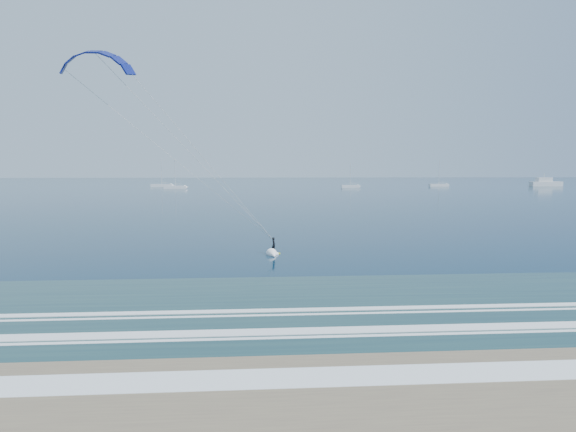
{
  "coord_description": "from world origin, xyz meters",
  "views": [
    {
      "loc": [
        -5.86,
        -20.25,
        8.45
      ],
      "look_at": [
        -2.5,
        25.05,
        4.22
      ],
      "focal_mm": 32.0,
      "sensor_mm": 36.0,
      "label": 1
    }
  ],
  "objects_px": {
    "sailboat_2": "(162,185)",
    "sailboat_4": "(439,185)",
    "motor_yacht": "(545,183)",
    "sailboat_1": "(175,187)",
    "sailboat_3": "(350,186)",
    "kitesurfer_rig": "(193,156)"
  },
  "relations": [
    {
      "from": "sailboat_2",
      "to": "sailboat_4",
      "type": "distance_m",
      "value": 128.7
    },
    {
      "from": "motor_yacht",
      "to": "sailboat_1",
      "type": "xyz_separation_m",
      "value": [
        -171.25,
        -18.02,
        -0.92
      ]
    },
    {
      "from": "sailboat_3",
      "to": "motor_yacht",
      "type": "bearing_deg",
      "value": 7.73
    },
    {
      "from": "motor_yacht",
      "to": "sailboat_2",
      "type": "xyz_separation_m",
      "value": [
        -180.65,
        4.98,
        -0.92
      ]
    },
    {
      "from": "sailboat_1",
      "to": "sailboat_3",
      "type": "relative_size",
      "value": 1.15
    },
    {
      "from": "sailboat_1",
      "to": "sailboat_2",
      "type": "relative_size",
      "value": 0.96
    },
    {
      "from": "kitesurfer_rig",
      "to": "sailboat_3",
      "type": "relative_size",
      "value": 1.76
    },
    {
      "from": "sailboat_1",
      "to": "sailboat_4",
      "type": "distance_m",
      "value": 120.53
    },
    {
      "from": "sailboat_3",
      "to": "sailboat_1",
      "type": "bearing_deg",
      "value": -176.24
    },
    {
      "from": "kitesurfer_rig",
      "to": "sailboat_1",
      "type": "height_order",
      "value": "kitesurfer_rig"
    },
    {
      "from": "kitesurfer_rig",
      "to": "sailboat_3",
      "type": "height_order",
      "value": "kitesurfer_rig"
    },
    {
      "from": "motor_yacht",
      "to": "sailboat_3",
      "type": "relative_size",
      "value": 1.35
    },
    {
      "from": "motor_yacht",
      "to": "sailboat_4",
      "type": "distance_m",
      "value": 52.07
    },
    {
      "from": "kitesurfer_rig",
      "to": "motor_yacht",
      "type": "height_order",
      "value": "kitesurfer_rig"
    },
    {
      "from": "motor_yacht",
      "to": "sailboat_1",
      "type": "relative_size",
      "value": 1.18
    },
    {
      "from": "motor_yacht",
      "to": "sailboat_3",
      "type": "xyz_separation_m",
      "value": [
        -96.56,
        -13.1,
        -0.93
      ]
    },
    {
      "from": "sailboat_1",
      "to": "sailboat_2",
      "type": "height_order",
      "value": "sailboat_2"
    },
    {
      "from": "kitesurfer_rig",
      "to": "sailboat_1",
      "type": "distance_m",
      "value": 172.19
    },
    {
      "from": "motor_yacht",
      "to": "sailboat_4",
      "type": "height_order",
      "value": "sailboat_4"
    },
    {
      "from": "kitesurfer_rig",
      "to": "sailboat_2",
      "type": "bearing_deg",
      "value": 100.39
    },
    {
      "from": "kitesurfer_rig",
      "to": "sailboat_3",
      "type": "xyz_separation_m",
      "value": [
        48.7,
        174.9,
        -8.87
      ]
    },
    {
      "from": "sailboat_4",
      "to": "sailboat_1",
      "type": "bearing_deg",
      "value": -171.47
    }
  ]
}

